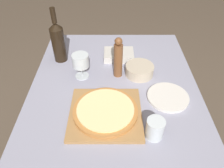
{
  "coord_description": "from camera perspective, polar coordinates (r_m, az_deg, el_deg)",
  "views": [
    {
      "loc": [
        -0.01,
        -0.74,
        1.52
      ],
      "look_at": [
        -0.01,
        0.07,
        0.8
      ],
      "focal_mm": 35.0,
      "sensor_mm": 36.0,
      "label": 1
    }
  ],
  "objects": [
    {
      "name": "dinner_plate",
      "position": [
        1.13,
        14.32,
        -3.28
      ],
      "size": [
        0.21,
        0.21,
        0.01
      ],
      "color": "silver",
      "rests_on": "dining_table"
    },
    {
      "name": "cutting_board",
      "position": [
        1.02,
        -1.77,
        -7.67
      ],
      "size": [
        0.33,
        0.32,
        0.02
      ],
      "color": "#A87A47",
      "rests_on": "dining_table"
    },
    {
      "name": "wine_glass",
      "position": [
        1.18,
        -8.3,
        5.83
      ],
      "size": [
        0.09,
        0.09,
        0.14
      ],
      "color": "silver",
      "rests_on": "dining_table"
    },
    {
      "name": "drinking_tumbler",
      "position": [
        0.93,
        11.08,
        -11.34
      ],
      "size": [
        0.08,
        0.08,
        0.09
      ],
      "color": "silver",
      "rests_on": "dining_table"
    },
    {
      "name": "small_bowl",
      "position": [
        1.23,
        7.1,
        3.64
      ],
      "size": [
        0.16,
        0.16,
        0.06
      ],
      "color": "beige",
      "rests_on": "dining_table"
    },
    {
      "name": "food_container",
      "position": [
        1.36,
        1.71,
        7.63
      ],
      "size": [
        0.18,
        0.13,
        0.04
      ],
      "color": "beige",
      "rests_on": "dining_table"
    },
    {
      "name": "pizza",
      "position": [
        1.0,
        -1.79,
        -6.9
      ],
      "size": [
        0.3,
        0.3,
        0.02
      ],
      "color": "#BC7A3D",
      "rests_on": "cutting_board"
    },
    {
      "name": "pepper_mill",
      "position": [
        1.17,
        1.53,
        6.73
      ],
      "size": [
        0.05,
        0.05,
        0.24
      ],
      "color": "brown",
      "rests_on": "dining_table"
    },
    {
      "name": "dining_table",
      "position": [
        1.15,
        0.55,
        -8.24
      ],
      "size": [
        0.89,
        1.36,
        0.74
      ],
      "color": "#9393A8",
      "rests_on": "ground_plane"
    },
    {
      "name": "wine_bottle",
      "position": [
        1.33,
        -14.0,
        10.8
      ],
      "size": [
        0.08,
        0.08,
        0.33
      ],
      "color": "black",
      "rests_on": "dining_table"
    }
  ]
}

